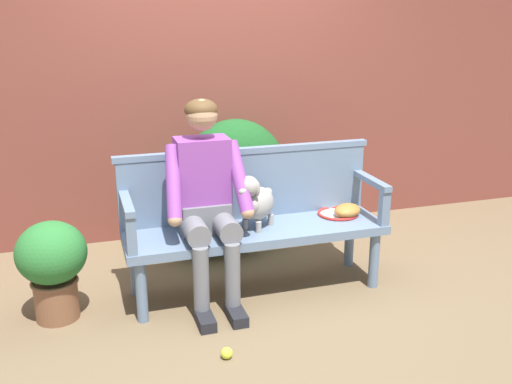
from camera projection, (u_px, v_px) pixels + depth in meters
The scene contains 14 objects.
ground_plane at pixel (256, 290), 4.02m from camera, with size 40.00×40.00×0.00m, color brown.
brick_garden_fence at pixel (208, 113), 4.98m from camera, with size 8.00×0.30×2.04m, color brown.
hedge_bush_far_right at pixel (212, 204), 4.81m from camera, with size 1.02×1.02×0.65m, color #337538.
hedge_bush_mid_right at pixel (235, 180), 4.84m from camera, with size 0.92×0.64×1.02m, color #194C1E.
garden_bench at pixel (256, 236), 3.90m from camera, with size 1.76×0.50×0.46m.
bench_backrest at pixel (246, 182), 4.01m from camera, with size 1.80×0.06×0.50m.
bench_armrest_left_end at pixel (128, 216), 3.51m from camera, with size 0.06×0.50×0.28m.
bench_armrest_right_end at pixel (376, 192), 3.99m from camera, with size 0.06×0.50×0.28m.
person_seated at pixel (206, 194), 3.70m from camera, with size 0.56×0.65×1.33m.
dog_on_bench at pixel (256, 201), 3.81m from camera, with size 0.35×0.33×0.39m.
tennis_racket at pixel (338, 212), 4.16m from camera, with size 0.37×0.58×0.03m.
baseball_glove at pixel (347, 210), 4.09m from camera, with size 0.22×0.17×0.09m, color #9E6B2D.
tennis_ball at pixel (227, 353), 3.22m from camera, with size 0.07×0.07×0.07m, color #CCDB33.
potted_plant at pixel (52, 263), 3.55m from camera, with size 0.43×0.43×0.64m.
Camera 1 is at (-1.09, -3.47, 1.84)m, focal length 40.67 mm.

